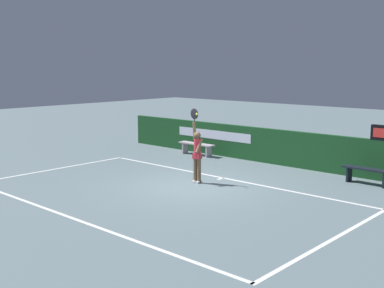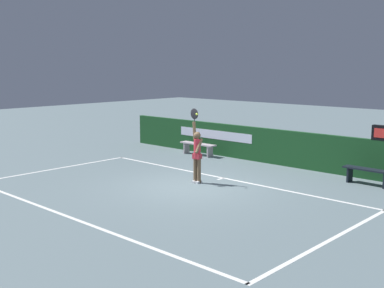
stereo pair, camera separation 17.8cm
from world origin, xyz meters
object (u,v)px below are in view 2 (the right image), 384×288
courtside_bench_near (198,146)px  tennis_ball (197,114)px  tennis_player (197,152)px  courtside_bench_far (368,173)px

courtside_bench_near → tennis_ball: bearing=-48.1°
tennis_player → courtside_bench_far: size_ratio=1.54×
courtside_bench_near → tennis_player: bearing=-48.0°
tennis_ball → courtside_bench_far: (3.95, 3.50, -1.80)m
tennis_player → courtside_bench_far: 5.30m
tennis_player → tennis_ball: 1.22m
tennis_player → tennis_ball: tennis_player is taller
tennis_player → tennis_ball: (0.08, -0.11, 1.22)m
courtside_bench_far → tennis_player: bearing=-139.9°
courtside_bench_near → courtside_bench_far: size_ratio=1.11×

